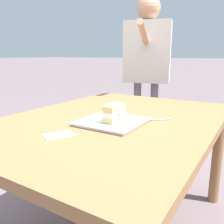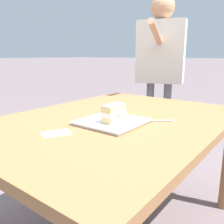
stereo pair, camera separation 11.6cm
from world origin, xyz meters
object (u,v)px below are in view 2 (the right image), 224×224
object	(u,v)px
patio_table	(115,133)
paper_napkin	(56,133)
cake_slice	(114,113)
dessert_plate	(112,122)
dessert_fork	(154,121)
diner_person	(160,55)

from	to	relation	value
patio_table	paper_napkin	bearing A→B (deg)	-6.15
patio_table	cake_slice	distance (m)	0.19
cake_slice	dessert_plate	bearing A→B (deg)	-120.78
dessert_fork	paper_napkin	world-z (taller)	dessert_fork
dessert_plate	cake_slice	size ratio (longest dim) A/B	2.37
dessert_plate	patio_table	bearing A→B (deg)	-150.35
dessert_fork	diner_person	bearing A→B (deg)	-154.43
patio_table	dessert_plate	distance (m)	0.14
paper_napkin	patio_table	bearing A→B (deg)	173.85
diner_person	paper_napkin	bearing A→B (deg)	9.38
patio_table	diner_person	world-z (taller)	diner_person
dessert_fork	patio_table	bearing A→B (deg)	-74.56
patio_table	paper_napkin	distance (m)	0.38
dessert_plate	dessert_fork	world-z (taller)	dessert_plate
dessert_fork	diner_person	world-z (taller)	diner_person
dessert_plate	cake_slice	bearing A→B (deg)	59.22
cake_slice	dessert_fork	xyz separation A→B (m)	(-0.16, 0.13, -0.05)
dessert_plate	paper_napkin	size ratio (longest dim) A/B	2.01
dessert_plate	dessert_fork	xyz separation A→B (m)	(-0.15, 0.15, -0.00)
diner_person	dessert_fork	bearing A→B (deg)	25.57
patio_table	cake_slice	size ratio (longest dim) A/B	11.47
dessert_plate	paper_napkin	world-z (taller)	dessert_plate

